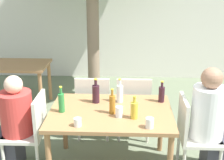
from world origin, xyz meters
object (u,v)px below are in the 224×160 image
at_px(dining_table_back, 10,70).
at_px(oil_cruet_5, 134,110).
at_px(patio_chair_1, 192,132).
at_px(wine_bottle_2, 162,94).
at_px(drinking_glass_1, 78,122).
at_px(person_seated_1, 214,127).
at_px(water_bottle_4, 120,93).
at_px(patio_chair_3, 133,104).
at_px(person_seated_0, 10,128).
at_px(wine_bottle_0, 96,93).
at_px(drinking_glass_2, 119,112).
at_px(dining_table_front, 111,118).
at_px(patio_chair_0, 31,128).
at_px(patio_chair_2, 93,104).
at_px(drinking_glass_0, 150,123).
at_px(amber_bottle_1, 112,104).
at_px(green_bottle_3, 61,102).

distance_m(dining_table_back, oil_cruet_5, 2.74).
relative_size(patio_chair_1, wine_bottle_2, 3.51).
xyz_separation_m(oil_cruet_5, drinking_glass_1, (-0.56, -0.20, -0.05)).
distance_m(dining_table_back, person_seated_1, 3.34).
bearing_deg(water_bottle_4, patio_chair_3, 69.30).
xyz_separation_m(patio_chair_1, person_seated_0, (-2.03, -0.00, -0.00)).
distance_m(wine_bottle_2, oil_cruet_5, 0.55).
relative_size(wine_bottle_0, drinking_glass_2, 2.55).
bearing_deg(drinking_glass_2, dining_table_front, 124.15).
distance_m(patio_chair_0, person_seated_0, 0.24).
height_order(patio_chair_2, person_seated_0, person_seated_0).
bearing_deg(person_seated_0, wine_bottle_2, 99.15).
xyz_separation_m(patio_chair_2, wine_bottle_0, (0.08, -0.49, 0.34)).
bearing_deg(drinking_glass_0, patio_chair_0, 164.08).
relative_size(dining_table_back, patio_chair_2, 1.40).
distance_m(amber_bottle_1, drinking_glass_1, 0.45).
xyz_separation_m(person_seated_0, wine_bottle_0, (0.95, 0.22, 0.35)).
bearing_deg(wine_bottle_2, dining_table_back, 148.05).
distance_m(dining_table_back, patio_chair_2, 1.79).
bearing_deg(green_bottle_3, dining_table_back, 124.52).
distance_m(patio_chair_1, person_seated_1, 0.24).
xyz_separation_m(dining_table_front, amber_bottle_1, (0.02, -0.06, 0.19)).
relative_size(green_bottle_3, drinking_glass_1, 3.49).
height_order(amber_bottle_1, drinking_glass_2, amber_bottle_1).
bearing_deg(patio_chair_3, wine_bottle_0, 47.40).
xyz_separation_m(dining_table_back, patio_chair_1, (2.63, -1.72, -0.13)).
height_order(dining_table_back, wine_bottle_2, wine_bottle_2).
xyz_separation_m(dining_table_front, green_bottle_3, (-0.53, -0.04, 0.19)).
relative_size(person_seated_1, wine_bottle_0, 4.28).
xyz_separation_m(patio_chair_1, drinking_glass_2, (-0.80, -0.14, 0.29)).
bearing_deg(green_bottle_3, patio_chair_2, 71.00).
relative_size(person_seated_1, amber_bottle_1, 4.43).
xyz_separation_m(patio_chair_0, water_bottle_4, (0.99, 0.25, 0.34)).
bearing_deg(drinking_glass_1, patio_chair_2, 87.83).
bearing_deg(water_bottle_4, wine_bottle_2, 3.17).
height_order(person_seated_1, green_bottle_3, person_seated_1).
xyz_separation_m(dining_table_back, water_bottle_4, (1.83, -1.47, 0.21)).
bearing_deg(wine_bottle_0, person_seated_1, -9.68).
bearing_deg(drinking_glass_0, wine_bottle_2, 74.39).
xyz_separation_m(person_seated_0, wine_bottle_2, (1.71, 0.28, 0.33)).
height_order(amber_bottle_1, water_bottle_4, water_bottle_4).
relative_size(wine_bottle_2, drinking_glass_0, 2.49).
height_order(patio_chair_1, wine_bottle_2, wine_bottle_2).
bearing_deg(wine_bottle_0, oil_cruet_5, -42.05).
bearing_deg(dining_table_back, dining_table_front, -44.65).
bearing_deg(person_seated_0, drinking_glass_1, 66.32).
height_order(patio_chair_1, drinking_glass_1, patio_chair_1).
height_order(person_seated_1, oil_cruet_5, person_seated_1).
height_order(dining_table_back, amber_bottle_1, amber_bottle_1).
distance_m(patio_chair_0, patio_chair_2, 0.95).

